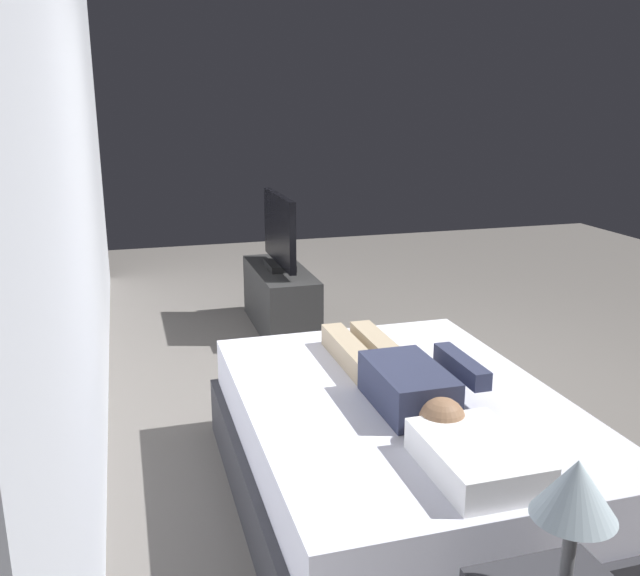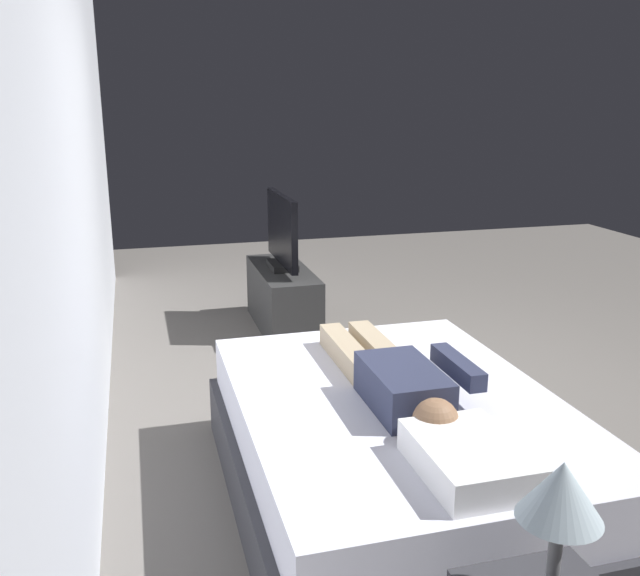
# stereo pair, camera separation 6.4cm
# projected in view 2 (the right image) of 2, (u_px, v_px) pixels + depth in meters

# --- Properties ---
(ground_plane) EXTENTS (10.00, 10.00, 0.00)m
(ground_plane) POSITION_uv_depth(u_px,v_px,m) (396.00, 401.00, 4.25)
(ground_plane) COLOR slate
(back_wall) EXTENTS (6.40, 0.10, 2.80)m
(back_wall) POSITION_uv_depth(u_px,v_px,m) (78.00, 174.00, 3.80)
(back_wall) COLOR silver
(back_wall) RESTS_ON ground
(bed) EXTENTS (1.97, 1.45, 0.54)m
(bed) POSITION_uv_depth(u_px,v_px,m) (396.00, 453.00, 3.10)
(bed) COLOR #333338
(bed) RESTS_ON ground
(pillow) EXTENTS (0.48, 0.34, 0.12)m
(pillow) POSITION_uv_depth(u_px,v_px,m) (468.00, 458.00, 2.39)
(pillow) COLOR white
(pillow) RESTS_ON bed
(person) EXTENTS (1.26, 0.46, 0.18)m
(person) POSITION_uv_depth(u_px,v_px,m) (395.00, 377.00, 3.03)
(person) COLOR #2D334C
(person) RESTS_ON bed
(remote) EXTENTS (0.15, 0.04, 0.02)m
(remote) POSITION_uv_depth(u_px,v_px,m) (462.00, 370.00, 3.29)
(remote) COLOR black
(remote) RESTS_ON bed
(tv_stand) EXTENTS (1.10, 0.40, 0.50)m
(tv_stand) POSITION_uv_depth(u_px,v_px,m) (283.00, 299.00, 5.52)
(tv_stand) COLOR #2D2D2D
(tv_stand) RESTS_ON ground
(tv) EXTENTS (0.88, 0.20, 0.59)m
(tv) POSITION_uv_depth(u_px,v_px,m) (282.00, 233.00, 5.38)
(tv) COLOR black
(tv) RESTS_ON tv_stand
(lamp) EXTENTS (0.22, 0.22, 0.42)m
(lamp) POSITION_uv_depth(u_px,v_px,m) (561.00, 494.00, 1.73)
(lamp) COLOR #59595B
(lamp) RESTS_ON nightstand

